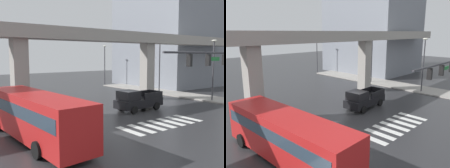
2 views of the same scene
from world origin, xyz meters
TOP-DOWN VIEW (x-y plane):
  - ground_plane at (0.00, 0.00)m, footprint 120.00×120.00m
  - crosswalk_stripes at (-0.00, -4.56)m, footprint 7.15×2.80m
  - elevated_overpass at (0.00, 5.04)m, footprint 51.54×2.41m
  - sidewalk_east at (13.84, 2.00)m, footprint 4.00×36.00m
  - pickup_truck at (1.92, 0.39)m, footprint 5.19×2.28m
  - city_bus at (-9.40, -2.41)m, footprint 3.10×10.89m
  - street_lamp_near_corner at (12.64, -1.07)m, footprint 0.44×0.70m
  - street_lamp_mid_block at (12.64, 7.33)m, footprint 0.44×0.70m
  - street_lamp_far_north at (12.64, 20.68)m, footprint 0.44×0.70m

SIDE VIEW (x-z plane):
  - ground_plane at x=0.00m, z-range 0.00..0.00m
  - crosswalk_stripes at x=0.00m, z-range 0.00..0.01m
  - sidewalk_east at x=13.84m, z-range 0.00..0.15m
  - pickup_truck at x=1.92m, z-range -0.05..2.03m
  - city_bus at x=-9.40m, z-range 0.23..3.22m
  - street_lamp_near_corner at x=12.64m, z-range 0.94..8.18m
  - street_lamp_mid_block at x=12.64m, z-range 0.94..8.18m
  - street_lamp_far_north at x=12.64m, z-range 0.94..8.18m
  - elevated_overpass at x=0.00m, z-range 2.90..11.01m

